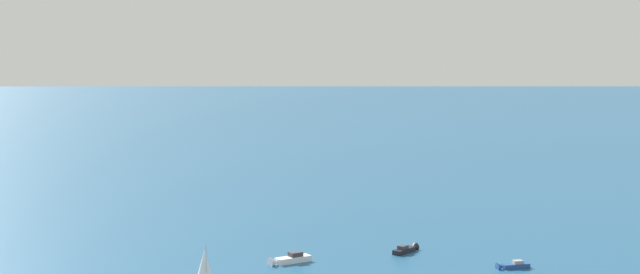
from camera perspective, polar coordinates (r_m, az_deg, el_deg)
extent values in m
cylinder|color=#B2B2B7|center=(171.52, -7.21, -8.40)|extent=(0.14, 0.14, 10.16)
cone|color=white|center=(172.68, -7.31, -8.48)|extent=(6.78, 6.78, 8.64)
cube|color=#23478C|center=(202.22, 12.29, -7.97)|extent=(4.49, 6.23, 0.96)
cone|color=#23478C|center=(200.63, 11.33, -8.06)|extent=(2.42, 2.26, 1.93)
cube|color=gray|center=(202.21, 12.41, -7.73)|extent=(2.34, 2.58, 0.72)
cube|color=black|center=(212.32, 5.34, -7.17)|extent=(6.97, 4.80, 1.07)
cone|color=black|center=(215.67, 5.94, -6.97)|extent=(2.46, 2.67, 2.14)
cube|color=#38383D|center=(211.70, 5.27, -6.95)|extent=(2.85, 2.55, 0.80)
cube|color=white|center=(202.64, -1.71, -7.76)|extent=(7.65, 7.60, 1.31)
cone|color=white|center=(200.23, -2.96, -7.93)|extent=(3.33, 3.33, 2.62)
cube|color=#38383D|center=(202.67, -1.56, -7.42)|extent=(3.50, 3.50, 0.98)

